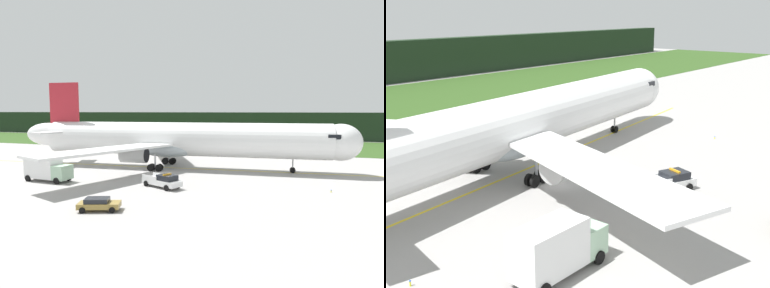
{
  "view_description": "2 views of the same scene",
  "coord_description": "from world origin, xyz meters",
  "views": [
    {
      "loc": [
        22.77,
        -48.48,
        9.99
      ],
      "look_at": [
        3.47,
        6.71,
        4.2
      ],
      "focal_mm": 31.26,
      "sensor_mm": 36.0,
      "label": 1
    },
    {
      "loc": [
        -32.92,
        -28.95,
        15.96
      ],
      "look_at": [
        1.47,
        -1.56,
        3.94
      ],
      "focal_mm": 45.58,
      "sensor_mm": 36.0,
      "label": 2
    }
  ],
  "objects": [
    {
      "name": "taxiway_edge_light_east",
      "position": [
        25.63,
        -4.9,
        0.2
      ],
      "size": [
        0.12,
        0.12,
        0.37
      ],
      "color": "yellow",
      "rests_on": "ground"
    },
    {
      "name": "catering_truck",
      "position": [
        -12.31,
        -10.9,
        1.88
      ],
      "size": [
        6.9,
        2.83,
        3.75
      ],
      "color": "#9EC5A5",
      "rests_on": "ground"
    },
    {
      "name": "taxiway_centerline_main",
      "position": [
        1.92,
        5.46,
        0.0
      ],
      "size": [
        78.41,
        7.96,
        0.01
      ],
      "primitive_type": "cube",
      "rotation": [
        0.0,
        0.0,
        0.1
      ],
      "color": "yellow",
      "rests_on": "ground"
    },
    {
      "name": "taxiway_edge_light_west",
      "position": [
        -18.89,
        -4.9,
        0.23
      ],
      "size": [
        0.12,
        0.12,
        0.42
      ],
      "color": "yellow",
      "rests_on": "ground"
    },
    {
      "name": "airliner",
      "position": [
        1.43,
        5.41,
        5.0
      ],
      "size": [
        60.11,
        47.29,
        15.25
      ],
      "color": "white",
      "rests_on": "ground"
    },
    {
      "name": "ops_pickup_truck",
      "position": [
        5.01,
        -9.2,
        0.9
      ],
      "size": [
        6.11,
        4.1,
        1.94
      ],
      "color": "white",
      "rests_on": "ground"
    },
    {
      "name": "ground",
      "position": [
        0.0,
        0.0,
        0.0
      ],
      "size": [
        320.0,
        320.0,
        0.0
      ],
      "primitive_type": "plane",
      "color": "#9D9A97"
    }
  ]
}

